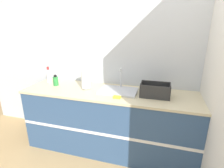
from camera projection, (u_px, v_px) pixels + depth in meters
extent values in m
plane|color=tan|center=(103.00, 162.00, 2.34)|extent=(12.00, 12.00, 0.00)
cube|color=silver|center=(116.00, 57.00, 2.56)|extent=(4.74, 0.06, 2.60)
cube|color=silver|center=(214.00, 67.00, 1.91)|extent=(0.06, 2.66, 2.60)
cube|color=#33517A|center=(110.00, 121.00, 2.50)|extent=(2.34, 0.66, 0.86)
cube|color=white|center=(102.00, 134.00, 2.21)|extent=(2.34, 0.01, 0.04)
cube|color=beige|center=(109.00, 92.00, 2.36)|extent=(2.37, 0.68, 0.03)
cube|color=silver|center=(118.00, 91.00, 2.35)|extent=(0.50, 0.36, 0.02)
cylinder|color=silver|center=(121.00, 78.00, 2.45)|extent=(0.02, 0.02, 0.26)
cylinder|color=silver|center=(120.00, 70.00, 2.36)|extent=(0.02, 0.12, 0.02)
cylinder|color=#4C4C51|center=(86.00, 88.00, 2.46)|extent=(0.09, 0.09, 0.01)
cylinder|color=white|center=(86.00, 79.00, 2.42)|extent=(0.13, 0.13, 0.26)
cube|color=#2D2D2D|center=(155.00, 96.00, 2.19)|extent=(0.36, 0.21, 0.01)
cube|color=#2D2D2D|center=(155.00, 92.00, 2.07)|extent=(0.36, 0.01, 0.16)
cube|color=#2D2D2D|center=(156.00, 87.00, 2.26)|extent=(0.36, 0.01, 0.16)
cube|color=#2D2D2D|center=(141.00, 88.00, 2.21)|extent=(0.01, 0.21, 0.16)
cube|color=#2D2D2D|center=(170.00, 91.00, 2.12)|extent=(0.01, 0.21, 0.16)
cylinder|color=white|center=(49.00, 76.00, 2.72)|extent=(0.07, 0.07, 0.20)
cylinder|color=red|center=(48.00, 68.00, 2.68)|extent=(0.04, 0.04, 0.04)
cylinder|color=#2D8C3D|center=(56.00, 81.00, 2.58)|extent=(0.08, 0.08, 0.13)
cylinder|color=black|center=(55.00, 76.00, 2.55)|extent=(0.04, 0.04, 0.03)
cube|color=yellow|center=(117.00, 97.00, 2.14)|extent=(0.09, 0.06, 0.02)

